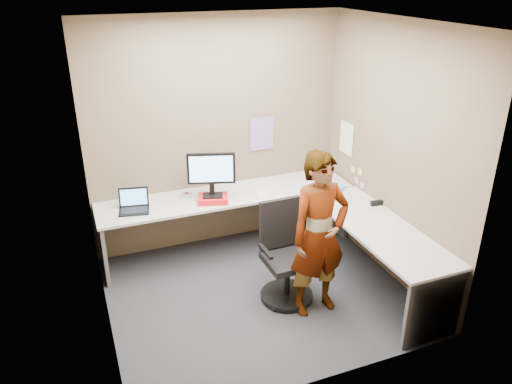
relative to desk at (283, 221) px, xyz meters
name	(u,v)px	position (x,y,z in m)	size (l,w,h in m)	color
ground	(258,293)	(-0.44, -0.39, -0.59)	(3.00, 3.00, 0.00)	#232328
wall_back	(217,135)	(-0.44, 0.91, 0.76)	(3.00, 3.00, 0.00)	brown
wall_right	(393,154)	(1.06, -0.39, 0.76)	(2.70, 2.70, 0.00)	brown
wall_left	(92,199)	(-1.94, -0.39, 0.76)	(2.70, 2.70, 0.00)	brown
ceiling	(259,23)	(-0.44, -0.39, 2.11)	(3.00, 3.00, 0.00)	white
desk	(283,221)	(0.00, 0.00, 0.00)	(2.98, 2.58, 0.73)	#B7B7B7
paper_ream	(213,199)	(-0.65, 0.46, 0.17)	(0.33, 0.24, 0.07)	red
monitor	(211,171)	(-0.65, 0.48, 0.50)	(0.51, 0.22, 0.50)	black
laptop	(134,205)	(-1.50, 0.57, 0.20)	(0.36, 0.32, 0.22)	black
trackball_mouse	(187,195)	(-0.89, 0.69, 0.17)	(0.12, 0.08, 0.07)	#B7B7BC
origami	(261,192)	(-0.08, 0.45, 0.17)	(0.10, 0.10, 0.06)	white
stapler	(377,203)	(1.00, -0.29, 0.17)	(0.15, 0.04, 0.06)	black
flower	(343,191)	(0.67, -0.09, 0.28)	(0.07, 0.07, 0.22)	brown
calendar_purple	(262,134)	(0.11, 0.90, 0.71)	(0.30, 0.01, 0.40)	#846BB7
calendar_white	(346,138)	(1.05, 0.51, 0.66)	(0.01, 0.28, 0.38)	white
sticky_note_a	(360,172)	(1.05, 0.16, 0.36)	(0.01, 0.07, 0.07)	#F2E059
sticky_note_b	(357,180)	(1.05, 0.21, 0.23)	(0.01, 0.07, 0.07)	pink
sticky_note_c	(362,186)	(1.05, 0.09, 0.21)	(0.01, 0.07, 0.07)	pink
sticky_note_d	(353,170)	(1.05, 0.31, 0.33)	(0.01, 0.07, 0.07)	#F2E059
office_chair	(285,261)	(-0.20, -0.50, -0.17)	(0.54, 0.54, 1.02)	black
person	(319,235)	(0.01, -0.80, 0.24)	(0.60, 0.39, 1.65)	#999399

